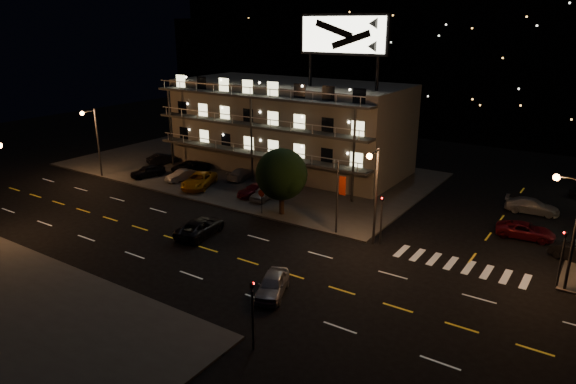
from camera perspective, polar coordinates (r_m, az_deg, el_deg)
The scene contains 28 objects.
ground at distance 40.38m, azimuth -6.75°, elevation -6.98°, with size 140.00×140.00×0.00m, color black.
curb_nw at distance 63.24m, azimuth -4.82°, elevation 2.55°, with size 44.00×24.00×0.15m, color #3A3A38.
motel at distance 62.77m, azimuth 0.20°, elevation 7.44°, with size 28.00×13.80×18.10m.
hill_backdrop at distance 101.07m, azimuth 16.86°, elevation 14.36°, with size 120.00×25.00×24.00m.
streetlight_nw at distance 62.52m, azimuth -20.70°, elevation 5.86°, with size 0.44×1.92×8.00m.
streetlight_nc at distance 40.63m, azimuth 9.58°, elevation 0.56°, with size 0.44×1.92×8.00m.
streetlight_ne at distance 37.95m, azimuth 28.90°, elevation -2.83°, with size 1.92×0.44×8.00m.
signal_nw at distance 41.71m, azimuth 10.35°, elevation -2.49°, with size 0.20×0.27×4.60m.
signal_sw at distance 28.31m, azimuth -3.97°, elevation -12.76°, with size 0.20×0.27×4.60m.
signal_ne at distance 38.98m, azimuth 28.20°, elevation -5.99°, with size 0.27×0.20×4.60m.
banner_north at distance 42.90m, azimuth 5.58°, elevation -0.46°, with size 0.83×0.16×6.40m.
stop_sign at distance 47.69m, azimuth -2.97°, elevation -0.63°, with size 0.91×0.11×2.61m.
tree at distance 46.94m, azimuth -0.76°, elevation 1.83°, with size 4.96×4.77×6.24m.
lot_car_0 at distance 61.70m, azimuth -15.32°, elevation 2.28°, with size 1.61×4.00×1.36m, color black.
lot_car_1 at distance 59.24m, azimuth -11.75°, elevation 1.83°, with size 1.29×3.69×1.22m, color #96969B.
lot_car_2 at distance 56.47m, azimuth -9.87°, elevation 1.30°, with size 2.55×5.53×1.54m, color orange.
lot_car_3 at distance 53.06m, azimuth -3.62°, elevation 0.26°, with size 1.73×4.26×1.24m, color #560C16.
lot_car_4 at distance 51.94m, azimuth -2.66°, elevation -0.07°, with size 1.55×3.86×1.31m, color #96969B.
lot_car_5 at distance 66.85m, azimuth -13.78°, elevation 3.58°, with size 1.35×3.86×1.27m, color black.
lot_car_6 at distance 62.41m, azimuth -10.57°, elevation 2.84°, with size 2.35×5.11×1.42m, color black.
lot_car_7 at distance 58.82m, azimuth -5.19°, elevation 2.05°, with size 1.76×4.33×1.26m, color #96969B.
lot_car_8 at distance 55.59m, azimuth -1.26°, elevation 1.28°, with size 1.76×4.38×1.49m, color black.
lot_car_9 at distance 55.02m, azimuth 0.19°, elevation 0.95°, with size 1.30×3.72×1.22m, color #560C16.
side_car_0 at distance 44.46m, azimuth 29.36°, elevation -6.05°, with size 1.30×3.72×1.23m, color black.
side_car_1 at distance 47.34m, azimuth 24.88°, elevation -3.91°, with size 2.14×4.64×1.29m, color #560C16.
side_car_2 at distance 53.70m, azimuth 25.48°, elevation -1.40°, with size 1.95×4.81×1.40m, color #96969B.
road_car_east at distance 34.45m, azimuth -1.74°, elevation -10.22°, with size 1.68×4.18×1.42m, color #96969B.
road_car_west at distance 44.10m, azimuth -9.73°, elevation -3.87°, with size 2.37×5.15×1.43m, color black.
Camera 1 is at (23.98, -27.60, 17.14)m, focal length 32.00 mm.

